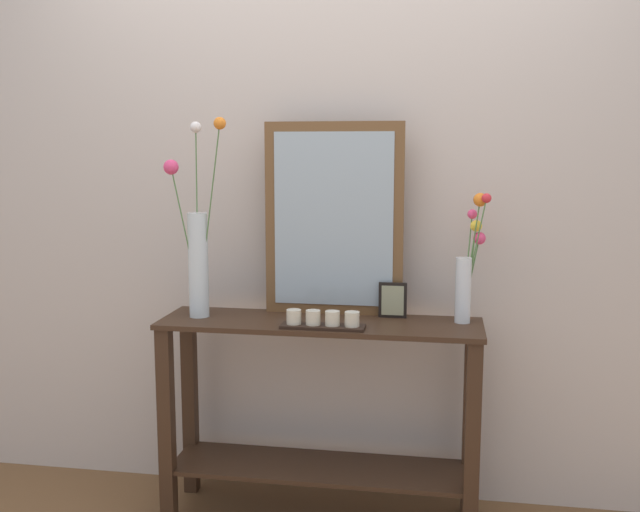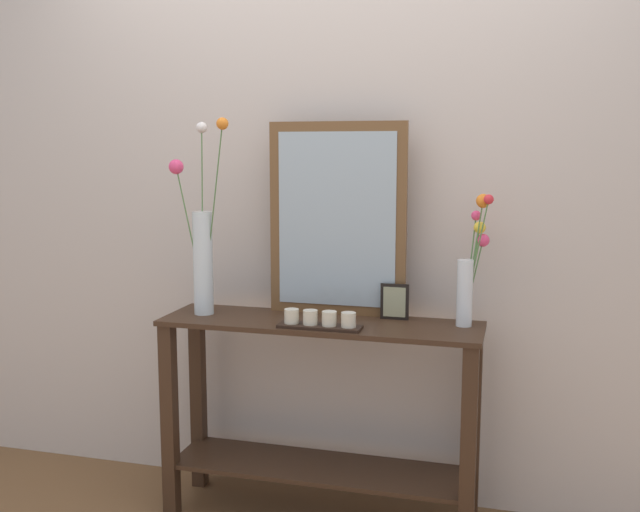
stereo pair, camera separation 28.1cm
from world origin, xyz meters
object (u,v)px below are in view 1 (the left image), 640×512
mirror_leaning (334,219)px  vase_right (468,266)px  tall_vase_left (197,250)px  candle_tray (323,321)px  picture_frame_small (393,300)px  console_table (320,401)px

mirror_leaning → vase_right: 0.56m
tall_vase_left → candle_tray: 0.59m
tall_vase_left → picture_frame_small: 0.80m
vase_right → picture_frame_small: bearing=176.3°
mirror_leaning → tall_vase_left: 0.56m
tall_vase_left → vase_right: size_ratio=1.57×
console_table → tall_vase_left: size_ratio=1.60×
console_table → candle_tray: size_ratio=3.97×
candle_tray → vase_right: bearing=20.1°
mirror_leaning → tall_vase_left: tall_vase_left is taller
mirror_leaning → tall_vase_left: (-0.53, -0.15, -0.12)m
vase_right → picture_frame_small: 0.33m
tall_vase_left → candle_tray: size_ratio=2.48×
candle_tray → tall_vase_left: bearing=168.9°
vase_right → picture_frame_small: vase_right is taller
tall_vase_left → candle_tray: bearing=-11.1°
tall_vase_left → candle_tray: tall_vase_left is taller
vase_right → picture_frame_small: size_ratio=3.52×
console_table → vase_right: bearing=8.9°
vase_right → mirror_leaning: bearing=174.2°
mirror_leaning → console_table: bearing=-102.6°
console_table → mirror_leaning: 0.73m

